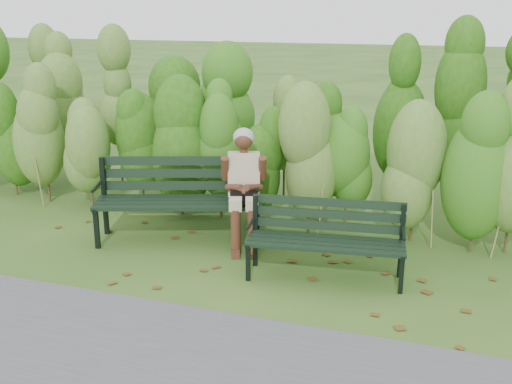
% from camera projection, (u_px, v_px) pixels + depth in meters
% --- Properties ---
extents(ground, '(80.00, 80.00, 0.00)m').
position_uv_depth(ground, '(245.00, 270.00, 6.27)').
color(ground, '#275019').
extents(hedge_band, '(11.04, 1.67, 2.42)m').
position_uv_depth(hedge_band, '(294.00, 120.00, 7.59)').
color(hedge_band, '#47381E').
rests_on(hedge_band, ground).
extents(leaf_litter, '(5.79, 2.12, 0.01)m').
position_uv_depth(leaf_litter, '(284.00, 271.00, 6.24)').
color(leaf_litter, brown).
rests_on(leaf_litter, ground).
extents(bench_left, '(2.00, 1.20, 0.95)m').
position_uv_depth(bench_left, '(179.00, 192.00, 6.99)').
color(bench_left, black).
rests_on(bench_left, ground).
extents(bench_right, '(1.62, 0.71, 0.78)m').
position_uv_depth(bench_right, '(326.00, 233.00, 6.01)').
color(bench_right, black).
rests_on(bench_right, ground).
extents(seated_woman, '(0.58, 0.82, 1.34)m').
position_uv_depth(seated_woman, '(244.00, 180.00, 6.76)').
color(seated_woman, '#C3B391').
rests_on(seated_woman, ground).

